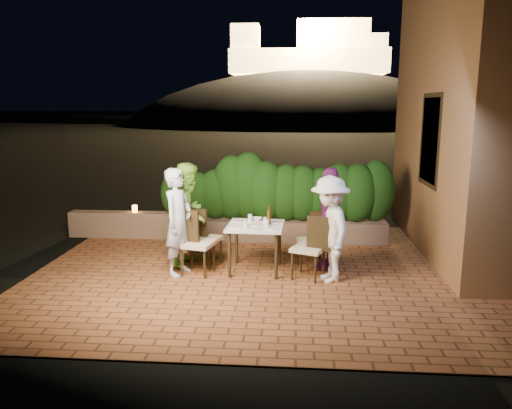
# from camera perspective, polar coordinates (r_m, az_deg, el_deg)

# --- Properties ---
(ground) EXTENTS (400.00, 400.00, 0.00)m
(ground) POSITION_cam_1_polar(r_m,az_deg,el_deg) (7.57, 0.09, -8.76)
(ground) COLOR black
(ground) RESTS_ON ground
(terrace_floor) EXTENTS (7.00, 6.00, 0.15)m
(terrace_floor) POSITION_cam_1_polar(r_m,az_deg,el_deg) (8.06, 0.37, -7.91)
(terrace_floor) COLOR brown
(terrace_floor) RESTS_ON ground
(building_wall) EXTENTS (1.60, 5.00, 5.00)m
(building_wall) POSITION_cam_1_polar(r_m,az_deg,el_deg) (9.59, 23.46, 9.93)
(building_wall) COLOR #9E6B3E
(building_wall) RESTS_ON ground
(window_pane) EXTENTS (0.08, 1.00, 1.40)m
(window_pane) POSITION_cam_1_polar(r_m,az_deg,el_deg) (8.90, 19.45, 6.95)
(window_pane) COLOR black
(window_pane) RESTS_ON building_wall
(window_frame) EXTENTS (0.06, 1.15, 1.55)m
(window_frame) POSITION_cam_1_polar(r_m,az_deg,el_deg) (8.90, 19.38, 6.96)
(window_frame) COLOR black
(window_frame) RESTS_ON building_wall
(planter) EXTENTS (4.20, 0.55, 0.40)m
(planter) POSITION_cam_1_polar(r_m,az_deg,el_deg) (9.69, 2.33, -2.90)
(planter) COLOR #765D4B
(planter) RESTS_ON ground
(hedge) EXTENTS (4.00, 0.70, 1.10)m
(hedge) POSITION_cam_1_polar(r_m,az_deg,el_deg) (9.53, 2.36, 1.47)
(hedge) COLOR #174011
(hedge) RESTS_ON planter
(parapet) EXTENTS (2.20, 0.30, 0.50)m
(parapet) POSITION_cam_1_polar(r_m,az_deg,el_deg) (10.23, -14.71, -2.21)
(parapet) COLOR #765D4B
(parapet) RESTS_ON ground
(hill) EXTENTS (52.00, 40.00, 22.00)m
(hill) POSITION_cam_1_polar(r_m,az_deg,el_deg) (67.42, 5.76, 5.65)
(hill) COLOR black
(hill) RESTS_ON ground
(fortress) EXTENTS (26.00, 8.00, 8.00)m
(fortress) POSITION_cam_1_polar(r_m,az_deg,el_deg) (67.57, 6.02, 17.98)
(fortress) COLOR #FFCC7A
(fortress) RESTS_ON hill
(dining_table) EXTENTS (0.89, 0.89, 0.75)m
(dining_table) POSITION_cam_1_polar(r_m,az_deg,el_deg) (7.85, -0.06, -4.98)
(dining_table) COLOR white
(dining_table) RESTS_ON ground
(plate_nw) EXTENTS (0.21, 0.21, 0.01)m
(plate_nw) POSITION_cam_1_polar(r_m,az_deg,el_deg) (7.58, -2.45, -2.60)
(plate_nw) COLOR white
(plate_nw) RESTS_ON dining_table
(plate_sw) EXTENTS (0.20, 0.20, 0.01)m
(plate_sw) POSITION_cam_1_polar(r_m,az_deg,el_deg) (7.98, -2.02, -1.90)
(plate_sw) COLOR white
(plate_sw) RESTS_ON dining_table
(plate_ne) EXTENTS (0.20, 0.20, 0.01)m
(plate_ne) POSITION_cam_1_polar(r_m,az_deg,el_deg) (7.49, 1.87, -2.77)
(plate_ne) COLOR white
(plate_ne) RESTS_ON dining_table
(plate_se) EXTENTS (0.22, 0.22, 0.01)m
(plate_se) POSITION_cam_1_polar(r_m,az_deg,el_deg) (7.92, 2.02, -1.99)
(plate_se) COLOR white
(plate_se) RESTS_ON dining_table
(plate_centre) EXTENTS (0.21, 0.21, 0.01)m
(plate_centre) POSITION_cam_1_polar(r_m,az_deg,el_deg) (7.75, -0.20, -2.29)
(plate_centre) COLOR white
(plate_centre) RESTS_ON dining_table
(plate_front) EXTENTS (0.20, 0.20, 0.01)m
(plate_front) POSITION_cam_1_polar(r_m,az_deg,el_deg) (7.45, -0.18, -2.84)
(plate_front) COLOR white
(plate_front) RESTS_ON dining_table
(glass_nw) EXTENTS (0.06, 0.06, 0.10)m
(glass_nw) POSITION_cam_1_polar(r_m,az_deg,el_deg) (7.59, -1.21, -2.22)
(glass_nw) COLOR silver
(glass_nw) RESTS_ON dining_table
(glass_sw) EXTENTS (0.07, 0.07, 0.12)m
(glass_sw) POSITION_cam_1_polar(r_m,az_deg,el_deg) (7.93, -0.68, -1.56)
(glass_sw) COLOR silver
(glass_sw) RESTS_ON dining_table
(glass_ne) EXTENTS (0.06, 0.06, 0.11)m
(glass_ne) POSITION_cam_1_polar(r_m,az_deg,el_deg) (7.63, 1.25, -2.12)
(glass_ne) COLOR silver
(glass_ne) RESTS_ON dining_table
(glass_se) EXTENTS (0.06, 0.06, 0.10)m
(glass_se) POSITION_cam_1_polar(r_m,az_deg,el_deg) (7.84, 1.04, -1.80)
(glass_se) COLOR silver
(glass_se) RESTS_ON dining_table
(beer_bottle) EXTENTS (0.06, 0.06, 0.29)m
(beer_bottle) POSITION_cam_1_polar(r_m,az_deg,el_deg) (7.75, 1.49, -1.21)
(beer_bottle) COLOR #482A0C
(beer_bottle) RESTS_ON dining_table
(bowl) EXTENTS (0.21, 0.21, 0.04)m
(bowl) POSITION_cam_1_polar(r_m,az_deg,el_deg) (8.04, 0.06, -1.66)
(bowl) COLOR white
(bowl) RESTS_ON dining_table
(chair_left_front) EXTENTS (0.55, 0.55, 0.99)m
(chair_left_front) POSITION_cam_1_polar(r_m,az_deg,el_deg) (7.75, -6.69, -4.34)
(chair_left_front) COLOR black
(chair_left_front) RESTS_ON ground
(chair_left_back) EXTENTS (0.56, 0.56, 0.93)m
(chair_left_back) POSITION_cam_1_polar(r_m,az_deg,el_deg) (8.16, -5.76, -3.75)
(chair_left_back) COLOR black
(chair_left_back) RESTS_ON ground
(chair_right_front) EXTENTS (0.58, 0.58, 0.97)m
(chair_right_front) POSITION_cam_1_polar(r_m,az_deg,el_deg) (7.54, 6.00, -4.86)
(chair_right_front) COLOR black
(chair_right_front) RESTS_ON ground
(chair_right_back) EXTENTS (0.48, 0.48, 0.94)m
(chair_right_back) POSITION_cam_1_polar(r_m,az_deg,el_deg) (7.98, 6.31, -4.08)
(chair_right_back) COLOR black
(chair_right_back) RESTS_ON ground
(diner_blue) EXTENTS (0.56, 0.70, 1.65)m
(diner_blue) POSITION_cam_1_polar(r_m,az_deg,el_deg) (7.69, -8.89, -1.99)
(diner_blue) COLOR #AFC0E1
(diner_blue) RESTS_ON ground
(diner_green) EXTENTS (0.77, 0.92, 1.68)m
(diner_green) POSITION_cam_1_polar(r_m,az_deg,el_deg) (8.17, -7.64, -1.08)
(diner_green) COLOR #8BDD45
(diner_green) RESTS_ON ground
(diner_white) EXTENTS (0.81, 1.13, 1.58)m
(diner_white) POSITION_cam_1_polar(r_m,az_deg,el_deg) (7.40, 8.42, -2.80)
(diner_white) COLOR white
(diner_white) RESTS_ON ground
(diner_purple) EXTENTS (0.67, 1.03, 1.63)m
(diner_purple) POSITION_cam_1_polar(r_m,az_deg,el_deg) (7.96, 8.47, -1.59)
(diner_purple) COLOR #6F2567
(diner_purple) RESTS_ON ground
(parapet_lamp) EXTENTS (0.10, 0.10, 0.14)m
(parapet_lamp) POSITION_cam_1_polar(r_m,az_deg,el_deg) (10.10, -13.69, -0.48)
(parapet_lamp) COLOR orange
(parapet_lamp) RESTS_ON parapet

